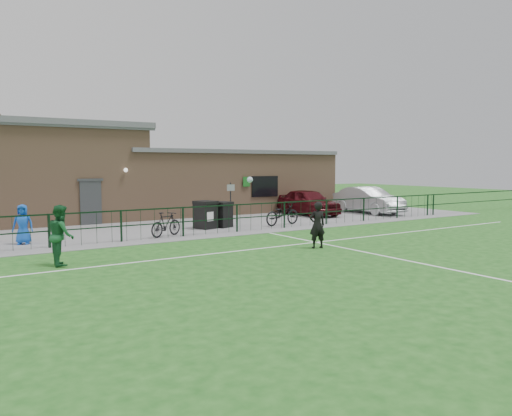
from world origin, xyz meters
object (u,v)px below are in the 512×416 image
car_maroon (308,202)px  bicycle_e (282,214)px  car_silver (368,200)px  spectator_child (23,224)px  wheelie_bin_left (205,216)px  wheelie_bin_right (221,215)px  ball_ground (58,248)px  sign_post (231,204)px  bicycle_d (166,224)px  outfield_player (61,235)px

car_maroon → bicycle_e: car_maroon is taller
car_silver → spectator_child: size_ratio=3.24×
wheelie_bin_left → car_silver: bearing=-9.5°
wheelie_bin_right → car_silver: (10.50, 1.07, 0.23)m
wheelie_bin_left → ball_ground: bearing=-174.8°
sign_post → wheelie_bin_right: bearing=-144.2°
car_silver → ball_ground: size_ratio=20.83×
bicycle_d → outfield_player: (-4.70, -3.55, 0.36)m
bicycle_e → bicycle_d: bearing=86.4°
bicycle_d → spectator_child: 5.15m
wheelie_bin_right → ball_ground: wheelie_bin_right is taller
sign_post → bicycle_d: sign_post is taller
bicycle_e → ball_ground: bearing=90.7°
car_maroon → car_silver: bearing=-13.2°
bicycle_e → spectator_child: 11.14m
car_silver → spectator_child: 18.90m
car_maroon → bicycle_e: 5.03m
wheelie_bin_left → bicycle_e: bearing=-28.6°
wheelie_bin_right → spectator_child: bearing=162.9°
car_silver → spectator_child: car_silver is taller
wheelie_bin_left → outfield_player: bearing=-160.6°
wheelie_bin_left → sign_post: bearing=5.7°
car_maroon → bicycle_d: (-10.10, -3.51, -0.25)m
wheelie_bin_right → bicycle_d: (-3.30, -1.40, -0.05)m
wheelie_bin_right → ball_ground: 8.04m
bicycle_d → car_maroon: bearing=-94.4°
bicycle_e → car_silver: bearing=-84.0°
sign_post → bicycle_e: (1.94, -1.50, -0.46)m
spectator_child → ball_ground: (0.73, -2.16, -0.63)m
wheelie_bin_right → bicycle_d: wheelie_bin_right is taller
bicycle_e → ball_ground: bicycle_e is taller
car_silver → outfield_player: size_ratio=2.68×
wheelie_bin_left → bicycle_e: wheelie_bin_left is taller
wheelie_bin_right → bicycle_e: 2.92m
wheelie_bin_left → bicycle_d: (-2.47, -1.37, -0.08)m
sign_post → bicycle_d: 4.63m
outfield_player → wheelie_bin_right: bearing=-53.2°
wheelie_bin_right → car_silver: bearing=-13.9°
car_maroon → wheelie_bin_right: bearing=-160.3°
car_silver → ball_ground: car_silver is taller
sign_post → ball_ground: bearing=-159.6°
sign_post → wheelie_bin_left: bearing=-159.2°
ball_ground → car_silver: bearing=11.3°
sign_post → car_silver: 9.68m
bicycle_d → bicycle_e: bicycle_e is taller
spectator_child → wheelie_bin_left: bearing=23.9°
car_maroon → ball_ground: bearing=-159.7°
sign_post → car_silver: size_ratio=0.43×
bicycle_d → ball_ground: size_ratio=7.32×
bicycle_d → spectator_child: (-5.05, 1.02, 0.23)m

